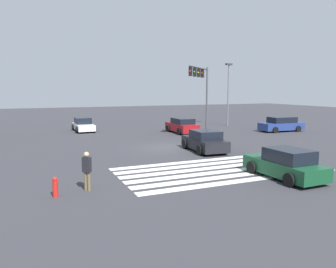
% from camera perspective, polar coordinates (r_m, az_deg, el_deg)
% --- Properties ---
extents(ground_plane, '(124.99, 124.99, 0.00)m').
position_cam_1_polar(ground_plane, '(25.09, 0.00, -2.40)').
color(ground_plane, '#333338').
extents(crosswalk_markings, '(11.48, 5.35, 0.01)m').
position_cam_1_polar(crosswalk_markings, '(18.61, 9.21, -6.08)').
color(crosswalk_markings, silver).
rests_on(crosswalk_markings, ground_plane).
extents(traffic_signal_mast, '(4.43, 4.43, 6.77)m').
position_cam_1_polar(traffic_signal_mast, '(33.22, 5.79, 8.91)').
color(traffic_signal_mast, '#47474C').
rests_on(traffic_signal_mast, ground_plane).
extents(car_0, '(4.82, 2.26, 1.55)m').
position_cam_1_polar(car_0, '(36.87, 19.14, 1.59)').
color(car_0, navy).
rests_on(car_0, ground_plane).
extents(car_1, '(2.07, 4.34, 1.44)m').
position_cam_1_polar(car_1, '(36.21, -14.53, 1.52)').
color(car_1, silver).
rests_on(car_1, ground_plane).
extents(car_2, '(2.12, 4.35, 1.52)m').
position_cam_1_polar(car_2, '(17.47, 19.74, -4.99)').
color(car_2, '#144728').
rests_on(car_2, ground_plane).
extents(car_3, '(2.13, 4.52, 1.53)m').
position_cam_1_polar(car_3, '(33.66, 2.45, 1.45)').
color(car_3, maroon).
rests_on(car_3, ground_plane).
extents(car_4, '(2.39, 4.44, 1.53)m').
position_cam_1_polar(car_4, '(23.72, 6.40, -1.27)').
color(car_4, black).
rests_on(car_4, ground_plane).
extents(pedestrian, '(0.42, 0.40, 1.74)m').
position_cam_1_polar(pedestrian, '(14.79, -13.95, -5.94)').
color(pedestrian, brown).
rests_on(pedestrian, ground_plane).
extents(street_light_pole_a, '(0.80, 0.36, 7.53)m').
position_cam_1_polar(street_light_pole_a, '(40.50, 10.46, 7.79)').
color(street_light_pole_a, slate).
rests_on(street_light_pole_a, ground_plane).
extents(fire_hydrant, '(0.22, 0.22, 0.86)m').
position_cam_1_polar(fire_hydrant, '(14.45, -19.05, -8.72)').
color(fire_hydrant, red).
rests_on(fire_hydrant, ground_plane).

